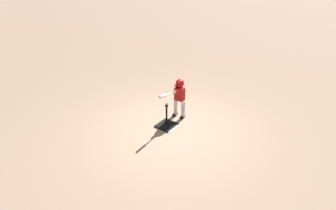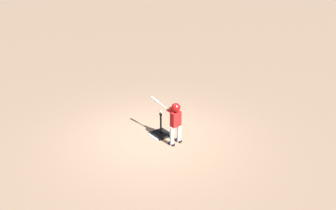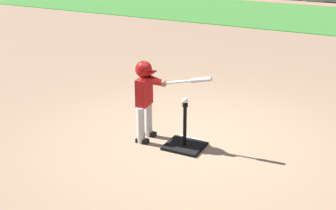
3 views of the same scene
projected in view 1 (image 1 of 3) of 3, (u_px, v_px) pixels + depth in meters
ground_plane at (172, 129)px, 6.98m from camera, size 90.00×90.00×0.00m
home_plate at (169, 127)px, 7.09m from camera, size 0.47×0.47×0.02m
batting_tee at (167, 124)px, 7.10m from camera, size 0.52×0.47×0.65m
batter_child at (179, 94)px, 7.21m from camera, size 1.09×0.37×1.16m
baseball at (167, 103)px, 6.81m from camera, size 0.07×0.07×0.07m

